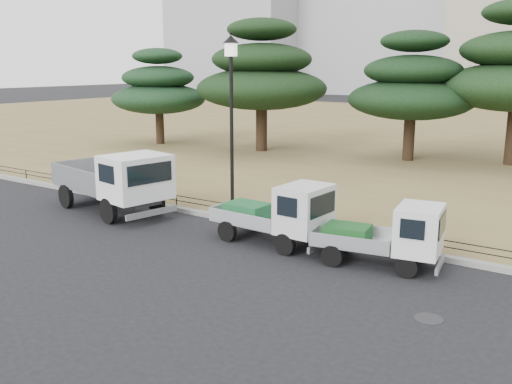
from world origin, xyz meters
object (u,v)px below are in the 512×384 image
Objects in this scene: truck_large at (115,179)px; street_lamp at (231,96)px; truck_kei_front at (279,214)px; truck_kei_rear at (387,235)px; tarp_pile at (96,180)px.

truck_large is 0.91× the size of street_lamp.
truck_large is 1.49× the size of truck_kei_front.
truck_large is at bearing -175.84° from truck_kei_front.
truck_kei_rear is at bearing 3.02° from truck_kei_front.
street_lamp is at bearing 34.38° from truck_large.
street_lamp reaches higher than truck_large.
truck_kei_front reaches higher than truck_kei_rear.
truck_kei_rear is 0.58× the size of street_lamp.
tarp_pile is (-9.97, 1.72, -0.44)m from truck_kei_front.
truck_kei_rear is 2.24× the size of tarp_pile.
street_lamp is (3.93, 1.67, 2.93)m from truck_large.
street_lamp is at bearing 154.45° from truck_kei_front.
truck_large reaches higher than truck_kei_front.
truck_large is 3.77m from tarp_pile.
tarp_pile is at bearing 173.42° from truck_kei_front.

